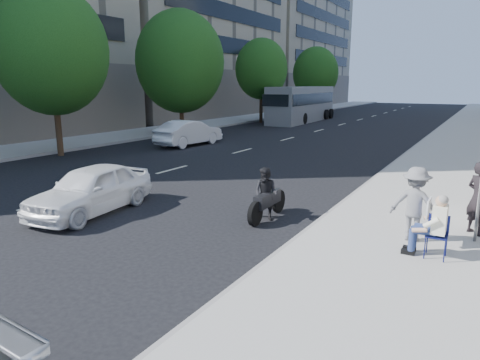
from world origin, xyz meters
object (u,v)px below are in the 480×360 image
Objects in this scene: white_sedan_near at (91,189)px; motorcycle at (266,196)px; seated_protester at (432,222)px; white_sedan_mid at (189,133)px; bus at (302,104)px; pedestrian_woman at (479,198)px; jogger at (415,204)px.

white_sedan_near is 4.94m from motorcycle.
white_sedan_mid reaches higher than seated_protester.
white_sedan_mid is at bearing 108.92° from white_sedan_near.
bus is at bearing 110.01° from motorcycle.
seated_protester is 8.77m from white_sedan_near.
white_sedan_near is (-8.71, -1.02, -0.19)m from seated_protester.
pedestrian_woman is 0.14× the size of bus.
seated_protester reaches higher than white_sedan_near.
seated_protester reaches higher than motorcycle.
motorcycle is at bearing 53.21° from pedestrian_woman.
pedestrian_woman is at bearing 153.73° from white_sedan_mid.
seated_protester is 33.61m from bus.
motorcycle is (4.54, 1.93, -0.04)m from white_sedan_near.
pedestrian_woman is 0.43× the size of white_sedan_near.
bus reaches higher than white_sedan_mid.
bus reaches higher than white_sedan_near.
white_sedan_near is at bearing -80.53° from bus.
motorcycle is at bearing 1.57° from jogger.
jogger is 0.37× the size of white_sedan_mid.
pedestrian_woman is at bearing 11.19° from white_sedan_near.
seated_protester is at bearing -12.74° from motorcycle.
jogger is 0.14× the size of bus.
jogger is 3.73m from motorcycle.
bus reaches higher than jogger.
white_sedan_near is at bearing 120.44° from white_sedan_mid.
white_sedan_mid is (-15.30, 9.33, -0.27)m from pedestrian_woman.
white_sedan_near is 13.64m from white_sedan_mid.
white_sedan_near is 1.96× the size of motorcycle.
pedestrian_woman reaches higher than white_sedan_mid.
white_sedan_near is at bearing -173.32° from seated_protester.
bus is (-6.33, 31.07, 0.95)m from white_sedan_near.
bus is (-15.04, 30.04, 0.76)m from seated_protester.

